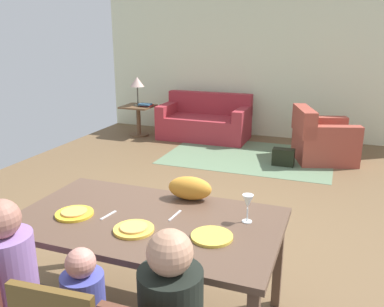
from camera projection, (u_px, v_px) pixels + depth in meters
ground_plane at (211, 202)px, 4.80m from camera, size 6.47×6.72×0.02m
back_wall at (268, 64)px, 7.47m from camera, size 6.47×0.10×2.70m
dining_table at (147, 228)px, 2.66m from camera, size 1.73×1.00×0.76m
plate_near_man at (74, 214)px, 2.69m from camera, size 0.25×0.25×0.02m
pizza_near_man at (74, 212)px, 2.69m from camera, size 0.17×0.17×0.01m
plate_near_child at (134, 229)px, 2.48m from camera, size 0.25×0.25×0.02m
pizza_near_child at (134, 227)px, 2.47m from camera, size 0.17×0.17×0.01m
plate_near_woman at (212, 237)px, 2.39m from camera, size 0.25×0.25×0.02m
wine_glass at (248, 203)px, 2.56m from camera, size 0.07×0.07×0.19m
fork at (108, 215)px, 2.68m from camera, size 0.04×0.15×0.01m
knife at (175, 215)px, 2.68m from camera, size 0.03×0.17×0.01m
person_man at (17, 296)px, 2.26m from camera, size 0.30×0.41×1.11m
cat at (190, 188)px, 2.93m from camera, size 0.33×0.19×0.17m
area_rug at (249, 156)px, 6.54m from camera, size 2.60×1.80×0.01m
couch at (205, 122)px, 7.57m from camera, size 1.62×0.86×0.82m
armchair at (321, 140)px, 6.26m from camera, size 1.08×1.07×0.82m
side_table at (138, 116)px, 7.74m from camera, size 0.56×0.56×0.58m
table_lamp at (137, 83)px, 7.55m from camera, size 0.26×0.26×0.54m
book_lower at (147, 105)px, 7.64m from camera, size 0.22×0.16×0.03m
book_upper at (145, 104)px, 7.57m from camera, size 0.22×0.16×0.03m
handbag at (283, 157)px, 6.04m from camera, size 0.32×0.16×0.26m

